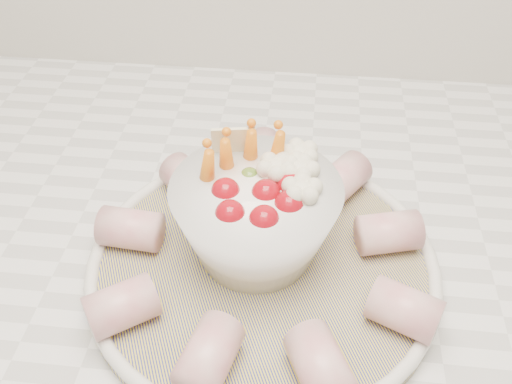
# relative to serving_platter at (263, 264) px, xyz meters

# --- Properties ---
(serving_platter) EXTENTS (0.41, 0.41, 0.02)m
(serving_platter) POSITION_rel_serving_platter_xyz_m (0.00, 0.00, 0.00)
(serving_platter) COLOR navy
(serving_platter) RESTS_ON kitchen_counter
(veggie_bowl) EXTENTS (0.15, 0.15, 0.11)m
(veggie_bowl) POSITION_rel_serving_platter_xyz_m (-0.01, 0.01, 0.05)
(veggie_bowl) COLOR white
(veggie_bowl) RESTS_ON serving_platter
(cured_meat_rolls) EXTENTS (0.30, 0.30, 0.04)m
(cured_meat_rolls) POSITION_rel_serving_platter_xyz_m (-0.00, -0.00, 0.02)
(cured_meat_rolls) COLOR #BE5761
(cured_meat_rolls) RESTS_ON serving_platter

